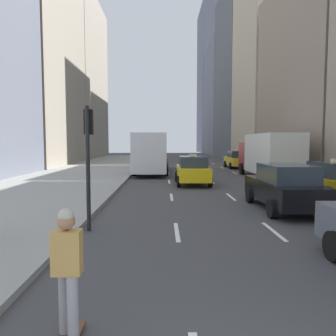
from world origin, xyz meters
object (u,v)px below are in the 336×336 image
sedan_black_near (284,187)px  city_bus (151,151)px  skateboarder (67,269)px  traffic_light_pole (88,148)px  taxi_second (237,159)px  box_truck (268,155)px  taxi_lead (192,170)px  taxi_third (334,181)px

sedan_black_near → city_bus: (-5.61, 16.15, 0.90)m
skateboarder → traffic_light_pole: traffic_light_pole is taller
taxi_second → sedan_black_near: bearing=-97.9°
box_truck → city_bus: bearing=147.2°
sedan_black_near → traffic_light_pole: size_ratio=1.29×
skateboarder → city_bus: bearing=89.6°
skateboarder → taxi_lead: bearing=79.3°
taxi_second → sedan_black_near: 20.49m
taxi_lead → traffic_light_pole: 11.25m
taxi_second → taxi_third: same height
city_bus → box_truck: city_bus is taller
sedan_black_near → box_truck: bearing=75.4°
city_bus → taxi_second: bearing=26.3°
taxi_third → taxi_lead: bearing=133.4°
sedan_black_near → city_bus: 17.12m
sedan_black_near → skateboarder: (-5.80, -8.19, 0.08)m
city_bus → traffic_light_pole: (-1.14, -18.89, 0.62)m
taxi_second → box_truck: size_ratio=0.52×
taxi_third → sedan_black_near: taxi_third is taller
taxi_second → sedan_black_near: size_ratio=0.94×
traffic_light_pole → city_bus: bearing=86.6°
traffic_light_pole → skateboarder: bearing=-80.1°
city_bus → skateboarder: 24.35m
taxi_second → sedan_black_near: (-2.80, -20.30, 0.01)m
taxi_lead → taxi_third: bearing=-46.6°
sedan_black_near → taxi_lead: bearing=110.0°
skateboarder → taxi_third: bearing=49.1°
taxi_third → skateboarder: bearing=-130.9°
sedan_black_near → box_truck: box_truck is taller
taxi_second → skateboarder: size_ratio=2.52×
taxi_lead → city_bus: 8.97m
box_truck → traffic_light_pole: (-9.55, -13.47, 0.70)m
taxi_second → city_bus: bearing=-153.7°
sedan_black_near → city_bus: size_ratio=0.40×
taxi_second → taxi_lead: bearing=-113.9°
taxi_third → city_bus: size_ratio=0.38×
taxi_lead → box_truck: bearing=28.6°
taxi_second → traffic_light_pole: 24.99m
taxi_lead → skateboarder: taxi_lead is taller
skateboarder → box_truck: bearing=65.5°
sedan_black_near → skateboarder: bearing=-125.3°
taxi_third → traffic_light_pole: 10.67m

